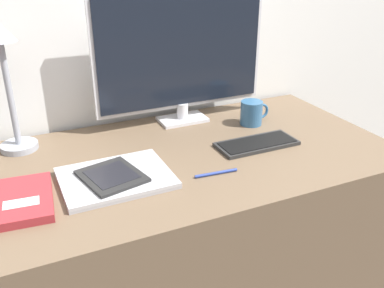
{
  "coord_description": "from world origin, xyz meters",
  "views": [
    {
      "loc": [
        -0.53,
        -0.94,
        1.35
      ],
      "look_at": [
        -0.04,
        0.12,
        0.81
      ],
      "focal_mm": 40.0,
      "sensor_mm": 36.0,
      "label": 1
    }
  ],
  "objects": [
    {
      "name": "desk_lamp",
      "position": [
        -0.52,
        0.44,
        1.0
      ],
      "size": [
        0.12,
        0.12,
        0.41
      ],
      "color": "#999EA8",
      "rests_on": "desk"
    },
    {
      "name": "ereader",
      "position": [
        -0.3,
        0.1,
        0.77
      ],
      "size": [
        0.19,
        0.2,
        0.01
      ],
      "color": "black",
      "rests_on": "laptop"
    },
    {
      "name": "coffee_mug",
      "position": [
        0.29,
        0.31,
        0.79
      ],
      "size": [
        0.11,
        0.08,
        0.09
      ],
      "color": "#336089",
      "rests_on": "desk"
    },
    {
      "name": "pen",
      "position": [
        -0.01,
        0.02,
        0.75
      ],
      "size": [
        0.13,
        0.02,
        0.01
      ],
      "color": "navy",
      "rests_on": "desk"
    },
    {
      "name": "desk",
      "position": [
        0.0,
        0.18,
        0.37
      ],
      "size": [
        1.27,
        0.71,
        0.75
      ],
      "color": "brown",
      "rests_on": "ground_plane"
    },
    {
      "name": "laptop",
      "position": [
        -0.29,
        0.11,
        0.76
      ],
      "size": [
        0.31,
        0.24,
        0.02
      ],
      "color": "#A3A3A8",
      "rests_on": "desk"
    },
    {
      "name": "monitor",
      "position": [
        0.07,
        0.45,
        1.0
      ],
      "size": [
        0.65,
        0.11,
        0.47
      ],
      "color": "silver",
      "rests_on": "desk"
    },
    {
      "name": "keyboard",
      "position": [
        0.2,
        0.14,
        0.75
      ],
      "size": [
        0.27,
        0.12,
        0.01
      ],
      "color": "#282828",
      "rests_on": "desk"
    },
    {
      "name": "notebook",
      "position": [
        -0.54,
        0.09,
        0.76
      ],
      "size": [
        0.18,
        0.24,
        0.02
      ],
      "color": "maroon",
      "rests_on": "desk"
    }
  ]
}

